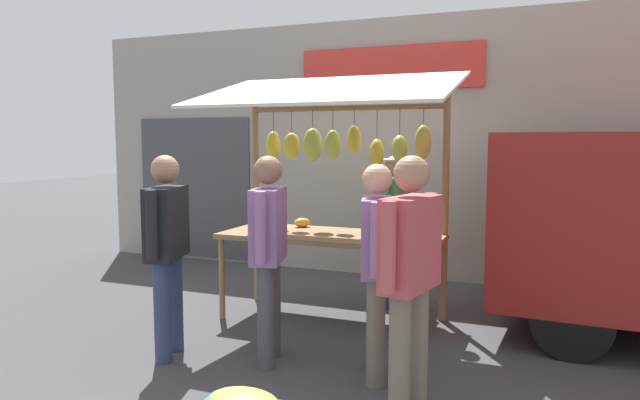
# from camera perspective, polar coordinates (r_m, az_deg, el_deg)

# --- Properties ---
(ground_plane) EXTENTS (40.00, 40.00, 0.00)m
(ground_plane) POSITION_cam_1_polar(r_m,az_deg,el_deg) (6.04, 1.09, -11.61)
(ground_plane) COLOR #424244
(street_backdrop) EXTENTS (9.00, 0.30, 3.40)m
(street_backdrop) POSITION_cam_1_polar(r_m,az_deg,el_deg) (7.87, 6.43, 4.99)
(street_backdrop) COLOR #9E998E
(street_backdrop) RESTS_ON ground
(market_stall) EXTENTS (2.50, 1.46, 2.50)m
(market_stall) POSITION_cam_1_polar(r_m,az_deg,el_deg) (5.83, 1.54, 3.45)
(market_stall) COLOR olive
(market_stall) RESTS_ON ground
(vendor_with_sunhat) EXTENTS (0.43, 0.70, 1.65)m
(vendor_with_sunhat) POSITION_cam_1_polar(r_m,az_deg,el_deg) (6.39, 7.28, -1.71)
(vendor_with_sunhat) COLOR navy
(vendor_with_sunhat) RESTS_ON ground
(shopper_in_grey_tee) EXTENTS (0.32, 0.71, 1.72)m
(shopper_in_grey_tee) POSITION_cam_1_polar(r_m,az_deg,el_deg) (3.81, 8.85, -6.43)
(shopper_in_grey_tee) COLOR #726656
(shopper_in_grey_tee) RESTS_ON ground
(shopper_with_ponytail) EXTENTS (0.35, 0.68, 1.64)m
(shopper_with_ponytail) POSITION_cam_1_polar(r_m,az_deg,el_deg) (4.38, 5.56, -5.52)
(shopper_with_ponytail) COLOR #726656
(shopper_with_ponytail) RESTS_ON ground
(shopper_with_shopping_bag) EXTENTS (0.35, 0.69, 1.69)m
(shopper_with_shopping_bag) POSITION_cam_1_polar(r_m,az_deg,el_deg) (4.98, -14.79, -3.86)
(shopper_with_shopping_bag) COLOR navy
(shopper_with_shopping_bag) RESTS_ON ground
(shopper_in_striped_shirt) EXTENTS (0.35, 0.69, 1.69)m
(shopper_in_striped_shirt) POSITION_cam_1_polar(r_m,az_deg,el_deg) (4.71, -5.07, -4.25)
(shopper_in_striped_shirt) COLOR #4C4C51
(shopper_in_striped_shirt) RESTS_ON ground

